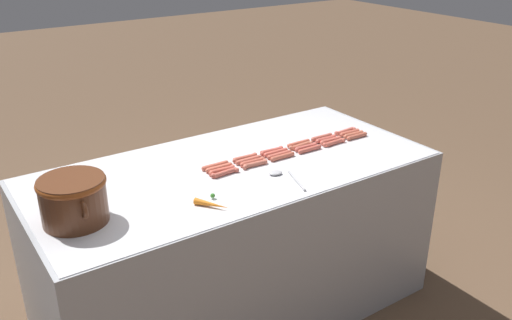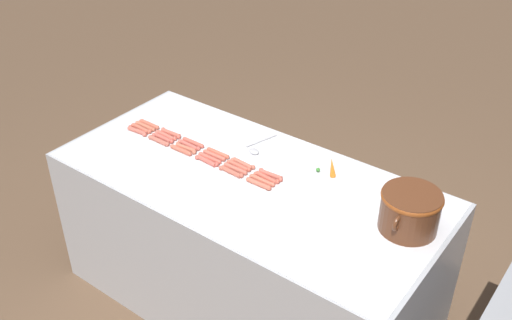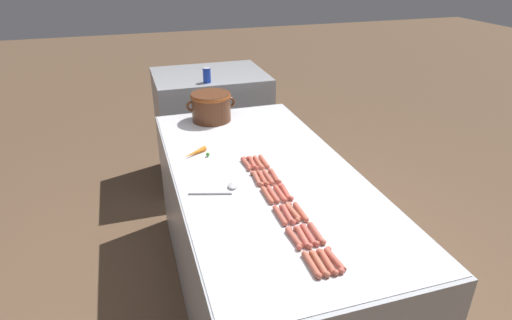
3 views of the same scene
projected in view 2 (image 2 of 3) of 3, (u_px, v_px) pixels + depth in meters
The scene contains 29 objects.
ground_plane at pixel (249, 299), 3.68m from camera, with size 20.00×20.00×0.00m, color brown.
griddle_counter at pixel (248, 243), 3.42m from camera, with size 1.01×2.13×0.92m.
hot_dog_0 at pixel (149, 124), 3.62m from camera, with size 0.03×0.16×0.03m.
hot_dog_1 at pixel (171, 133), 3.53m from camera, with size 0.03×0.16×0.03m.
hot_dog_2 at pixel (193, 143), 3.44m from camera, with size 0.03×0.16×0.03m.
hot_dog_3 at pixel (218, 153), 3.35m from camera, with size 0.03×0.16×0.03m.
hot_dog_4 at pixel (243, 164), 3.26m from camera, with size 0.04×0.16×0.03m.
hot_dog_5 at pixel (271, 175), 3.17m from camera, with size 0.04×0.16×0.03m.
hot_dog_6 at pixel (145, 126), 3.60m from camera, with size 0.03×0.16×0.03m.
hot_dog_7 at pixel (166, 135), 3.51m from camera, with size 0.03×0.16×0.03m.
hot_dog_8 at pixel (189, 145), 3.42m from camera, with size 0.03×0.16×0.03m.
hot_dog_9 at pixel (214, 155), 3.33m from camera, with size 0.03×0.16×0.03m.
hot_dog_10 at pixel (239, 166), 3.24m from camera, with size 0.03×0.16×0.03m.
hot_dog_11 at pixel (266, 178), 3.14m from camera, with size 0.04×0.16×0.03m.
hot_dog_12 at pixel (141, 128), 3.58m from camera, with size 0.03×0.16×0.03m.
hot_dog_13 at pixel (163, 138), 3.49m from camera, with size 0.03×0.16×0.03m.
hot_dog_14 at pixel (186, 148), 3.39m from camera, with size 0.04×0.16×0.03m.
hot_dog_15 at pixel (210, 158), 3.30m from camera, with size 0.03×0.16×0.03m.
hot_dog_16 at pixel (235, 169), 3.21m from camera, with size 0.03×0.16×0.03m.
hot_dog_17 at pixel (262, 180), 3.12m from camera, with size 0.03×0.16×0.03m.
hot_dog_18 at pixel (137, 131), 3.55m from camera, with size 0.04×0.16×0.03m.
hot_dog_19 at pixel (159, 141), 3.46m from camera, with size 0.03×0.16×0.03m.
hot_dog_20 at pixel (181, 150), 3.37m from camera, with size 0.03×0.16×0.03m.
hot_dog_21 at pixel (207, 161), 3.28m from camera, with size 0.04×0.16×0.03m.
hot_dog_22 at pixel (231, 172), 3.19m from camera, with size 0.03×0.16×0.03m.
hot_dog_23 at pixel (259, 184), 3.10m from camera, with size 0.03×0.16×0.03m.
bean_pot at pixel (410, 209), 2.75m from camera, with size 0.36×0.29×0.20m.
serving_spoon at pixel (257, 148), 3.40m from camera, with size 0.27×0.12×0.02m.
carrot at pixel (331, 167), 3.22m from camera, with size 0.16×0.12×0.03m.
Camera 2 is at (2.06, 1.59, 2.73)m, focal length 41.64 mm.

